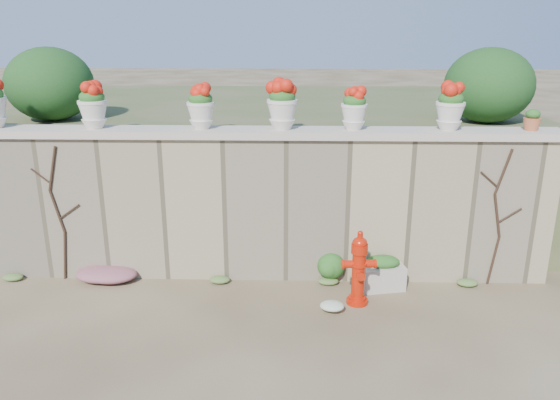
{
  "coord_description": "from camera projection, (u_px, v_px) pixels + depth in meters",
  "views": [
    {
      "loc": [
        0.52,
        -5.31,
        3.41
      ],
      "look_at": [
        0.34,
        1.4,
        1.25
      ],
      "focal_mm": 35.0,
      "sensor_mm": 36.0,
      "label": 1
    }
  ],
  "objects": [
    {
      "name": "ground",
      "position": [
        246.0,
        344.0,
        6.11
      ],
      "size": [
        80.0,
        80.0,
        0.0
      ],
      "primitive_type": "plane",
      "color": "#4C3A26",
      "rests_on": "ground"
    },
    {
      "name": "stone_wall",
      "position": [
        256.0,
        208.0,
        7.52
      ],
      "size": [
        8.0,
        0.4,
        2.0
      ],
      "primitive_type": "cube",
      "color": "#978764",
      "rests_on": "ground"
    },
    {
      "name": "wall_cap",
      "position": [
        255.0,
        133.0,
        7.19
      ],
      "size": [
        8.1,
        0.52,
        0.1
      ],
      "primitive_type": "cube",
      "color": "#BCB09F",
      "rests_on": "stone_wall"
    },
    {
      "name": "raised_fill",
      "position": [
        268.0,
        155.0,
        10.56
      ],
      "size": [
        9.0,
        6.0,
        2.0
      ],
      "primitive_type": "cube",
      "color": "#384C23",
      "rests_on": "ground"
    },
    {
      "name": "back_shrub_left",
      "position": [
        50.0,
        84.0,
        8.27
      ],
      "size": [
        1.3,
        1.3,
        1.1
      ],
      "primitive_type": "ellipsoid",
      "color": "#143814",
      "rests_on": "raised_fill"
    },
    {
      "name": "back_shrub_right",
      "position": [
        489.0,
        85.0,
        8.09
      ],
      "size": [
        1.3,
        1.3,
        1.1
      ],
      "primitive_type": "ellipsoid",
      "color": "#143814",
      "rests_on": "raised_fill"
    },
    {
      "name": "vine_left",
      "position": [
        58.0,
        212.0,
        7.38
      ],
      "size": [
        0.6,
        0.04,
        1.91
      ],
      "color": "black",
      "rests_on": "ground"
    },
    {
      "name": "vine_right",
      "position": [
        498.0,
        216.0,
        7.23
      ],
      "size": [
        0.6,
        0.04,
        1.91
      ],
      "color": "black",
      "rests_on": "ground"
    },
    {
      "name": "fire_hydrant",
      "position": [
        359.0,
        268.0,
        6.86
      ],
      "size": [
        0.42,
        0.3,
        0.98
      ],
      "rotation": [
        0.0,
        0.0,
        0.08
      ],
      "color": "#BB1A07",
      "rests_on": "ground"
    },
    {
      "name": "planter_box",
      "position": [
        382.0,
        273.0,
        7.34
      ],
      "size": [
        0.63,
        0.44,
        0.48
      ],
      "rotation": [
        0.0,
        0.0,
        0.21
      ],
      "color": "#BCB09F",
      "rests_on": "ground"
    },
    {
      "name": "green_shrub",
      "position": [
        329.0,
        267.0,
        7.42
      ],
      "size": [
        0.57,
        0.51,
        0.54
      ],
      "primitive_type": "ellipsoid",
      "color": "#1E5119",
      "rests_on": "ground"
    },
    {
      "name": "magenta_clump",
      "position": [
        108.0,
        272.0,
        7.6
      ],
      "size": [
        0.92,
        0.61,
        0.24
      ],
      "primitive_type": "ellipsoid",
      "color": "#BD2578",
      "rests_on": "ground"
    },
    {
      "name": "white_flowers",
      "position": [
        337.0,
        306.0,
        6.72
      ],
      "size": [
        0.55,
        0.44,
        0.2
      ],
      "primitive_type": "ellipsoid",
      "color": "white",
      "rests_on": "ground"
    },
    {
      "name": "urn_pot_1",
      "position": [
        93.0,
        106.0,
        7.14
      ],
      "size": [
        0.38,
        0.38,
        0.59
      ],
      "color": "silver",
      "rests_on": "wall_cap"
    },
    {
      "name": "urn_pot_2",
      "position": [
        201.0,
        107.0,
        7.11
      ],
      "size": [
        0.36,
        0.36,
        0.57
      ],
      "color": "silver",
      "rests_on": "wall_cap"
    },
    {
      "name": "urn_pot_3",
      "position": [
        282.0,
        106.0,
        7.07
      ],
      "size": [
        0.4,
        0.4,
        0.62
      ],
      "color": "silver",
      "rests_on": "wall_cap"
    },
    {
      "name": "urn_pot_4",
      "position": [
        354.0,
        109.0,
        7.06
      ],
      "size": [
        0.34,
        0.34,
        0.54
      ],
      "color": "silver",
      "rests_on": "wall_cap"
    },
    {
      "name": "urn_pot_5",
      "position": [
        450.0,
        108.0,
        7.02
      ],
      "size": [
        0.37,
        0.37,
        0.59
      ],
      "color": "silver",
      "rests_on": "wall_cap"
    },
    {
      "name": "terracotta_pot",
      "position": [
        532.0,
        121.0,
        7.05
      ],
      "size": [
        0.22,
        0.22,
        0.27
      ],
      "color": "#AB5934",
      "rests_on": "wall_cap"
    }
  ]
}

